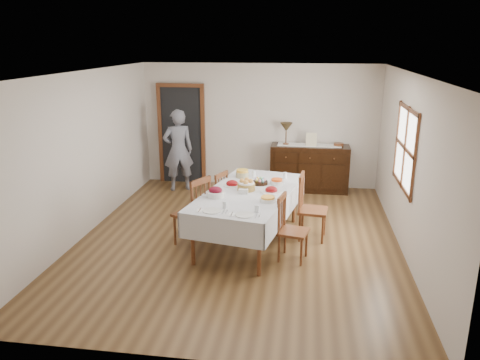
# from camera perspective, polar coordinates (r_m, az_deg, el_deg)

# --- Properties ---
(ground) EXTENTS (6.00, 6.00, 0.00)m
(ground) POSITION_cam_1_polar(r_m,az_deg,el_deg) (7.55, -0.11, -7.14)
(ground) COLOR brown
(room_shell) EXTENTS (5.02, 6.02, 2.65)m
(room_shell) POSITION_cam_1_polar(r_m,az_deg,el_deg) (7.48, -0.75, 5.82)
(room_shell) COLOR white
(room_shell) RESTS_ON ground
(dining_table) EXTENTS (1.67, 2.60, 0.83)m
(dining_table) POSITION_cam_1_polar(r_m,az_deg,el_deg) (7.19, 1.10, -2.11)
(dining_table) COLOR silver
(dining_table) RESTS_ON ground
(chair_left_near) EXTENTS (0.62, 0.62, 1.09)m
(chair_left_near) POSITION_cam_1_polar(r_m,az_deg,el_deg) (7.17, -5.64, -3.79)
(chair_left_near) COLOR brown
(chair_left_near) RESTS_ON ground
(chair_left_far) EXTENTS (0.51, 0.51, 0.96)m
(chair_left_far) POSITION_cam_1_polar(r_m,az_deg,el_deg) (7.91, -3.05, -2.27)
(chair_left_far) COLOR brown
(chair_left_far) RESTS_ON ground
(chair_right_near) EXTENTS (0.48, 0.48, 0.96)m
(chair_right_near) POSITION_cam_1_polar(r_m,az_deg,el_deg) (6.74, 6.12, -5.79)
(chair_right_near) COLOR brown
(chair_right_near) RESTS_ON ground
(chair_right_far) EXTENTS (0.49, 0.49, 1.06)m
(chair_right_far) POSITION_cam_1_polar(r_m,az_deg,el_deg) (7.46, 8.48, -3.21)
(chair_right_far) COLOR brown
(chair_right_far) RESTS_ON ground
(sideboard) EXTENTS (1.61, 0.58, 0.97)m
(sideboard) POSITION_cam_1_polar(r_m,az_deg,el_deg) (9.89, 8.45, 1.46)
(sideboard) COLOR black
(sideboard) RESTS_ON ground
(person) EXTENTS (0.67, 0.57, 1.82)m
(person) POSITION_cam_1_polar(r_m,az_deg,el_deg) (9.81, -7.55, 3.94)
(person) COLOR slate
(person) RESTS_ON ground
(bread_basket) EXTENTS (0.27, 0.27, 0.19)m
(bread_basket) POSITION_cam_1_polar(r_m,az_deg,el_deg) (7.19, 0.77, -0.67)
(bread_basket) COLOR olive
(bread_basket) RESTS_ON dining_table
(egg_basket) EXTENTS (0.25, 0.25, 0.11)m
(egg_basket) POSITION_cam_1_polar(r_m,az_deg,el_deg) (7.51, 2.47, -0.23)
(egg_basket) COLOR black
(egg_basket) RESTS_ON dining_table
(ham_platter_a) EXTENTS (0.28, 0.28, 0.11)m
(ham_platter_a) POSITION_cam_1_polar(r_m,az_deg,el_deg) (7.42, -0.98, -0.49)
(ham_platter_a) COLOR white
(ham_platter_a) RESTS_ON dining_table
(ham_platter_b) EXTENTS (0.33, 0.33, 0.11)m
(ham_platter_b) POSITION_cam_1_polar(r_m,az_deg,el_deg) (7.12, 3.84, -1.29)
(ham_platter_b) COLOR white
(ham_platter_b) RESTS_ON dining_table
(beet_bowl) EXTENTS (0.27, 0.27, 0.16)m
(beet_bowl) POSITION_cam_1_polar(r_m,az_deg,el_deg) (6.90, -3.00, -1.55)
(beet_bowl) COLOR white
(beet_bowl) RESTS_ON dining_table
(carrot_bowl) EXTENTS (0.22, 0.22, 0.09)m
(carrot_bowl) POSITION_cam_1_polar(r_m,az_deg,el_deg) (7.52, 4.52, -0.22)
(carrot_bowl) COLOR white
(carrot_bowl) RESTS_ON dining_table
(pineapple_bowl) EXTENTS (0.22, 0.22, 0.13)m
(pineapple_bowl) POSITION_cam_1_polar(r_m,az_deg,el_deg) (7.88, 0.28, 0.78)
(pineapple_bowl) COLOR tan
(pineapple_bowl) RESTS_ON dining_table
(casserole_dish) EXTENTS (0.23, 0.23, 0.07)m
(casserole_dish) POSITION_cam_1_polar(r_m,az_deg,el_deg) (6.72, 3.41, -2.34)
(casserole_dish) COLOR white
(casserole_dish) RESTS_ON dining_table
(butter_dish) EXTENTS (0.15, 0.12, 0.07)m
(butter_dish) POSITION_cam_1_polar(r_m,az_deg,el_deg) (7.05, 0.40, -1.39)
(butter_dish) COLOR white
(butter_dish) RESTS_ON dining_table
(setting_left) EXTENTS (0.44, 0.31, 0.10)m
(setting_left) POSITION_cam_1_polar(r_m,az_deg,el_deg) (6.38, -2.96, -3.52)
(setting_left) COLOR white
(setting_left) RESTS_ON dining_table
(setting_right) EXTENTS (0.44, 0.31, 0.10)m
(setting_right) POSITION_cam_1_polar(r_m,az_deg,el_deg) (6.23, 1.02, -4.00)
(setting_right) COLOR white
(setting_right) RESTS_ON dining_table
(glass_far_a) EXTENTS (0.06, 0.06, 0.10)m
(glass_far_a) POSITION_cam_1_polar(r_m,az_deg,el_deg) (7.93, 1.68, 0.78)
(glass_far_a) COLOR white
(glass_far_a) RESTS_ON dining_table
(glass_far_b) EXTENTS (0.07, 0.07, 0.10)m
(glass_far_b) POSITION_cam_1_polar(r_m,az_deg,el_deg) (7.85, 5.51, 0.56)
(glass_far_b) COLOR white
(glass_far_b) RESTS_ON dining_table
(runner) EXTENTS (1.30, 0.35, 0.01)m
(runner) POSITION_cam_1_polar(r_m,az_deg,el_deg) (9.81, 8.45, 4.25)
(runner) COLOR white
(runner) RESTS_ON sideboard
(table_lamp) EXTENTS (0.26, 0.26, 0.46)m
(table_lamp) POSITION_cam_1_polar(r_m,az_deg,el_deg) (9.73, 5.66, 6.36)
(table_lamp) COLOR brown
(table_lamp) RESTS_ON sideboard
(picture_frame) EXTENTS (0.22, 0.08, 0.28)m
(picture_frame) POSITION_cam_1_polar(r_m,az_deg,el_deg) (9.66, 8.69, 4.88)
(picture_frame) COLOR beige
(picture_frame) RESTS_ON sideboard
(deco_bowl) EXTENTS (0.20, 0.20, 0.06)m
(deco_bowl) POSITION_cam_1_polar(r_m,az_deg,el_deg) (9.83, 11.93, 4.25)
(deco_bowl) COLOR brown
(deco_bowl) RESTS_ON sideboard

